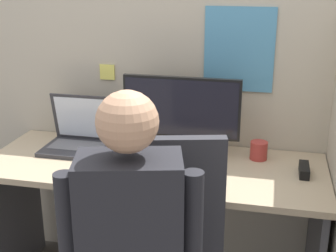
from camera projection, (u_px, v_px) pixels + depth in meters
cubicle_panel_back at (169, 135)px, 2.55m from camera, size 2.13×0.05×1.52m
desk at (154, 195)px, 2.30m from camera, size 1.63×0.63×0.74m
paper_box at (181, 151)px, 2.34m from camera, size 0.32×0.26×0.05m
monitor at (181, 112)px, 2.27m from camera, size 0.58×0.22×0.35m
laptop at (78, 139)px, 2.42m from camera, size 0.33×0.26×0.27m
mouse at (111, 161)px, 2.23m from camera, size 0.07×0.05×0.04m
stapler at (304, 170)px, 2.12m from camera, size 0.04×0.14×0.04m
carrot_toy at (212, 189)px, 1.95m from camera, size 0.04×0.16×0.04m
coffee_mug at (259, 150)px, 2.28m from camera, size 0.08×0.08×0.09m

